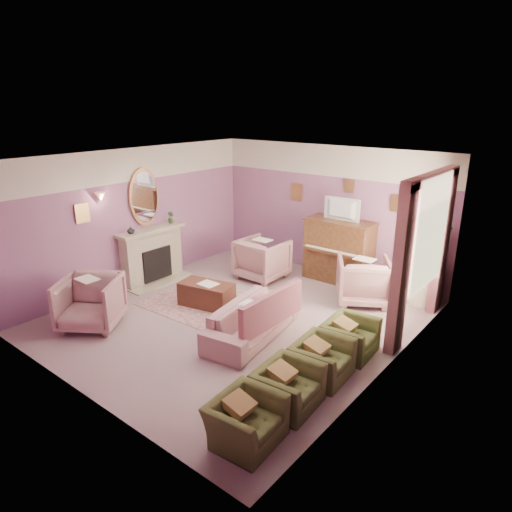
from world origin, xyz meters
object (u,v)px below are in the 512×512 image
Objects in this scene: sofa at (252,314)px; television at (340,208)px; olive_chair_a at (246,414)px; olive_chair_d at (350,332)px; olive_chair_b at (288,381)px; side_table at (422,286)px; floral_armchair_front at (90,300)px; piano at (339,251)px; olive_chair_c at (322,354)px; floral_armchair_right at (363,278)px; floral_armchair_left at (262,257)px; coffee_table at (207,295)px.

television is at bearing 92.77° from sofa.
olive_chair_a is 2.46m from olive_chair_d.
side_table is (0.20, 4.13, -0.00)m from olive_chair_b.
olive_chair_a is (3.84, -0.48, -0.14)m from floral_armchair_front.
piano reaches higher than olive_chair_c.
piano is 1.75× the size of television.
side_table is (0.90, 0.66, -0.14)m from floral_armchair_right.
olive_chair_b is at bearing -36.71° from sofa.
piano is at bearing 108.08° from olive_chair_a.
floral_armchair_front is 3.85m from olive_chair_b.
olive_chair_a reaches higher than side_table.
floral_armchair_left is 1.20× the size of olive_chair_d.
floral_armchair_left reaches higher than coffee_table.
television is 3.24m from coffee_table.
side_table reaches higher than coffee_table.
piano reaches higher than side_table.
floral_armchair_left is at bearing 140.57° from olive_chair_c.
olive_chair_a is 1.00× the size of olive_chair_d.
piano is 1.43× the size of floral_armchair_right.
coffee_table is at bearing 152.92° from olive_chair_b.
olive_chair_b is 0.82m from olive_chair_c.
coffee_table is (-1.27, -2.69, -0.43)m from piano.
sofa is 2.02× the size of floral_armchair_front.
sofa reaches higher than coffee_table.
floral_armchair_right reaches higher than coffee_table.
floral_armchair_front is (-2.21, -4.46, -1.11)m from television.
olive_chair_c and olive_chair_d have the same top height.
coffee_table is at bearing -115.64° from television.
side_table is at bearing 87.71° from olive_chair_a.
floral_armchair_front is 1.20× the size of olive_chair_a.
television reaches higher than coffee_table.
sofa is 1.85m from olive_chair_b.
floral_armchair_right is at bearing 71.66° from sofa.
floral_armchair_left is at bearing 92.08° from coffee_table.
olive_chair_a is (1.48, -1.93, -0.05)m from sofa.
olive_chair_c is at bearing -39.43° from floral_armchair_left.
piano is at bearing 178.75° from side_table.
side_table is at bearing 86.58° from olive_chair_c.
television reaches higher than olive_chair_a.
piano is 4.49m from olive_chair_b.
television is 0.98× the size of olive_chair_b.
floral_armchair_front reaches higher than olive_chair_b.
piano is 5.03m from floral_armchair_front.
floral_armchair_left is 4.40m from olive_chair_b.
floral_armchair_front is (-2.21, -4.51, -0.16)m from piano.
olive_chair_d is (0.70, -1.83, -0.14)m from floral_armchair_right.
television is at bearing 108.25° from olive_chair_a.
olive_chair_d is (2.96, -1.62, -0.14)m from floral_armchair_left.
sofa is at bearing 127.61° from olive_chair_a.
olive_chair_a is (0.70, -4.29, -0.14)m from floral_armchair_right.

